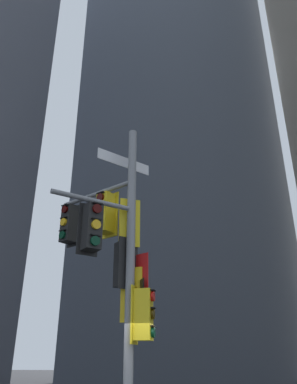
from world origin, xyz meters
TOP-DOWN VIEW (x-y plane):
  - building_mid_block at (0.06, 25.35)m, footprint 15.99×15.99m
  - signal_pole_assembly at (-0.37, 0.18)m, footprint 2.64×2.70m

SIDE VIEW (x-z plane):
  - signal_pole_assembly at x=-0.37m, z-range 0.46..7.55m
  - building_mid_block at x=0.06m, z-range 0.00..40.03m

